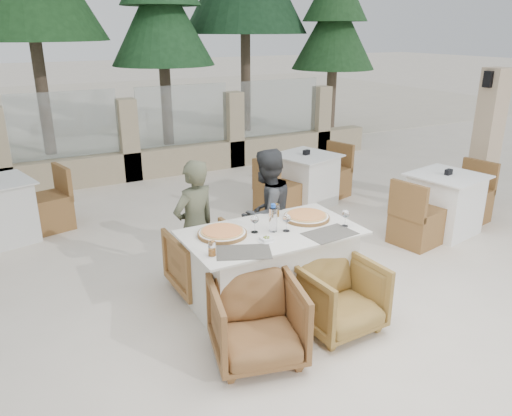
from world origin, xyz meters
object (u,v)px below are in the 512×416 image
armchair_far_right (275,246)px  armchair_near_right (338,296)px  diner_right (266,213)px  pizza_right (307,216)px  wine_glass_centre (255,223)px  beer_glass_left (212,249)px  bg_table_b (305,180)px  water_bottle (273,218)px  wine_glass_corner (345,217)px  armchair_far_left (206,260)px  bg_table_c (444,204)px  wine_glass_near (287,222)px  diner_left (195,227)px  olive_dish (267,239)px  armchair_near_left (257,322)px  pizza_left (222,232)px  beer_glass_right (276,210)px  dining_table (271,269)px

armchair_far_right → armchair_near_right: bearing=89.0°
armchair_far_right → diner_right: bearing=-1.3°
armchair_far_right → diner_right: diner_right is taller
pizza_right → wine_glass_centre: wine_glass_centre is taller
beer_glass_left → bg_table_b: beer_glass_left is taller
wine_glass_centre → armchair_near_right: size_ratio=0.27×
water_bottle → wine_glass_corner: bearing=-18.4°
beer_glass_left → bg_table_b: bearing=44.0°
armchair_near_right → water_bottle: bearing=115.9°
armchair_far_left → bg_table_c: 3.29m
wine_glass_near → bg_table_c: 2.87m
diner_left → diner_right: size_ratio=0.99×
armchair_near_right → olive_dish: bearing=136.4°
wine_glass_near → bg_table_b: bearing=52.7°
wine_glass_centre → wine_glass_near: 0.29m
armchair_near_left → bg_table_c: size_ratio=0.44×
olive_dish → pizza_left: bearing=133.4°
wine_glass_corner → bg_table_b: wine_glass_corner is taller
water_bottle → diner_right: 0.73m
olive_dish → bg_table_b: (2.05, 2.45, -0.41)m
armchair_far_left → armchair_far_right: armchair_far_left is taller
beer_glass_left → water_bottle: bearing=17.0°
pizza_right → armchair_near_left: 1.29m
wine_glass_corner → diner_right: 0.94m
armchair_near_left → bg_table_b: 3.77m
pizza_right → armchair_near_left: pizza_right is taller
wine_glass_centre → diner_left: 0.71m
wine_glass_corner → armchair_near_right: bearing=-131.0°
diner_right → bg_table_b: (1.60, 1.65, -0.30)m
armchair_near_right → bg_table_c: (2.55, 1.14, 0.08)m
pizza_right → diner_left: 1.09m
armchair_far_right → bg_table_b: size_ratio=0.39×
armchair_near_left → diner_right: 1.53m
olive_dish → diner_right: bearing=60.5°
diner_right → bg_table_b: size_ratio=0.83×
olive_dish → armchair_near_right: olive_dish is taller
armchair_far_left → diner_right: bearing=-178.8°
pizza_left → wine_glass_centre: size_ratio=2.39×
pizza_right → armchair_far_left: size_ratio=0.63×
beer_glass_right → bg_table_b: size_ratio=0.08×
armchair_near_right → diner_left: 1.53m
pizza_right → beer_glass_right: (-0.22, 0.21, 0.03)m
olive_dish → wine_glass_corner: bearing=-3.2°
beer_glass_right → wine_glass_corner: bearing=-51.3°
armchair_far_left → dining_table: bearing=122.9°
wine_glass_near → bg_table_c: wine_glass_near is taller
diner_left → olive_dish: bearing=94.2°
pizza_left → water_bottle: water_bottle is taller
pizza_right → olive_dish: 0.67m
pizza_right → bg_table_c: (2.43, 0.44, -0.41)m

